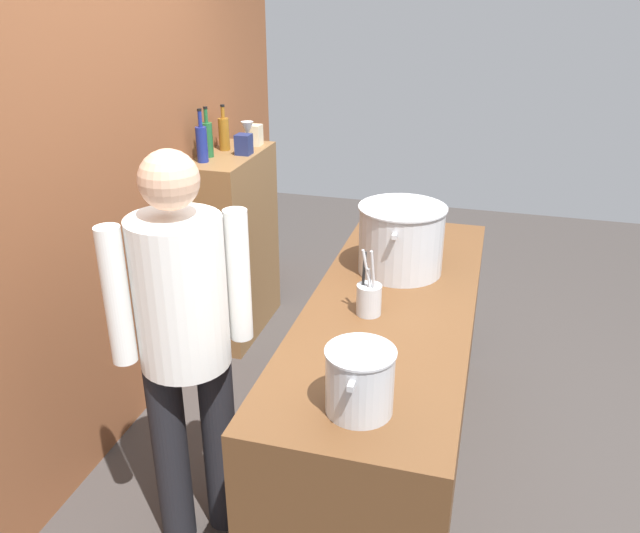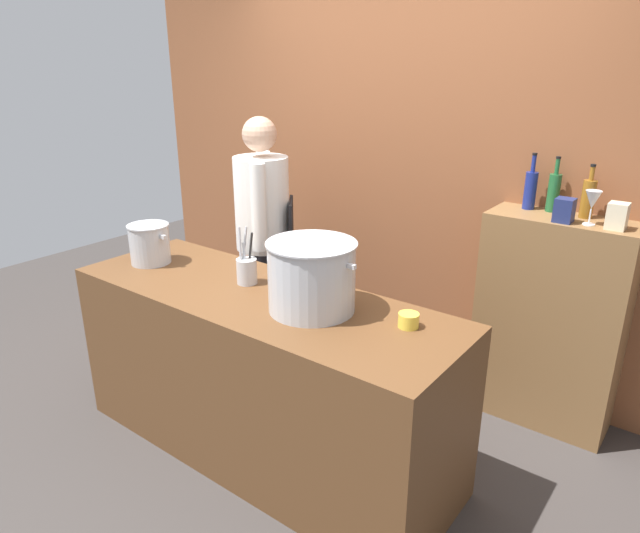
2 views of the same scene
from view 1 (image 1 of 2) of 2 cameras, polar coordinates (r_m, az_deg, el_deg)
name	(u,v)px [view 1 (image 1 of 2)]	position (r m, az deg, el deg)	size (l,w,h in m)	color
ground_plane	(384,463)	(3.31, 5.71, -16.99)	(8.00, 8.00, 0.00)	#383330
brick_back_panel	(90,143)	(3.11, -19.78, 10.32)	(4.40, 0.10, 3.00)	brown
prep_counter	(388,386)	(3.03, 6.06, -10.57)	(2.08, 0.70, 0.90)	brown
bar_cabinet	(236,246)	(4.17, -7.52, 1.85)	(0.76, 0.32, 1.20)	brown
chef	(184,332)	(2.46, -12.02, -5.74)	(0.42, 0.45, 1.66)	black
stockpot_large	(401,239)	(3.02, 7.23, 2.42)	(0.47, 0.41, 0.32)	#B7BABF
stockpot_small	(360,381)	(2.06, 3.56, -10.10)	(0.29, 0.23, 0.22)	#B7BABF
utensil_crock	(369,298)	(2.65, 4.37, -2.82)	(0.10, 0.10, 0.30)	#B7BABF
butter_jar	(393,230)	(3.49, 6.50, 3.20)	(0.09, 0.09, 0.06)	yellow
wine_bottle_cobalt	(202,143)	(3.79, -10.47, 10.74)	(0.07, 0.07, 0.31)	navy
wine_bottle_amber	(224,133)	(4.06, -8.53, 11.65)	(0.07, 0.07, 0.28)	#8C5919
wine_bottle_green	(207,139)	(3.91, -9.98, 11.14)	(0.06, 0.06, 0.30)	#1E592D
wine_glass_tall	(247,130)	(4.04, -6.47, 11.98)	(0.08, 0.08, 0.17)	silver
spice_tin_navy	(244,144)	(3.94, -6.80, 10.73)	(0.09, 0.09, 0.12)	navy
spice_tin_cream	(254,135)	(4.17, -5.86, 11.55)	(0.09, 0.09, 0.13)	beige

